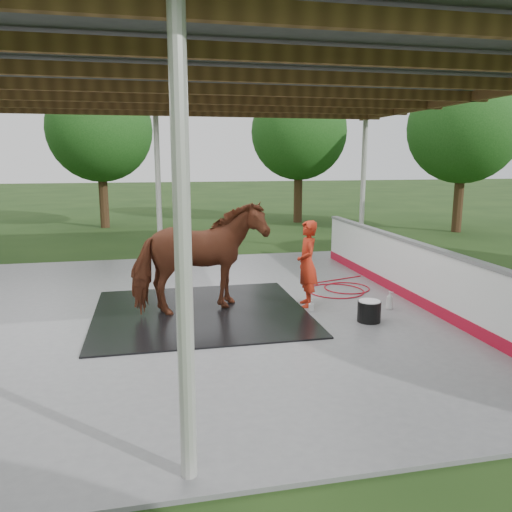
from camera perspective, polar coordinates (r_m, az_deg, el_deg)
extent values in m
plane|color=#1E3814|center=(9.01, -10.02, -6.67)|extent=(100.00, 100.00, 0.00)
cube|color=slate|center=(9.01, -10.02, -6.52)|extent=(12.00, 10.00, 0.05)
cylinder|color=beige|center=(3.97, -8.33, 0.00)|extent=(0.14, 0.14, 3.85)
cylinder|color=beige|center=(13.31, -11.10, 7.69)|extent=(0.14, 0.14, 3.85)
cylinder|color=beige|center=(14.57, 12.13, 7.93)|extent=(0.14, 0.14, 3.85)
cube|color=brown|center=(4.24, -9.32, 26.27)|extent=(12.00, 0.10, 0.18)
cube|color=brown|center=(5.70, -10.15, 22.28)|extent=(12.00, 0.10, 0.18)
cube|color=brown|center=(7.18, -10.62, 19.93)|extent=(12.00, 0.10, 0.18)
cube|color=brown|center=(8.66, -10.92, 18.37)|extent=(12.00, 0.10, 0.18)
cube|color=brown|center=(10.15, -11.13, 17.27)|extent=(12.00, 0.10, 0.18)
cube|color=brown|center=(11.64, -11.29, 16.46)|extent=(12.00, 0.10, 0.18)
cube|color=brown|center=(13.13, -11.40, 15.83)|extent=(12.00, 0.10, 0.18)
cube|color=brown|center=(10.50, 23.50, 16.38)|extent=(0.12, 10.00, 0.18)
cube|color=#38383A|center=(8.69, -10.97, 19.68)|extent=(12.60, 10.60, 0.10)
cube|color=#AF0E27|center=(10.19, 16.79, -4.02)|extent=(0.14, 8.00, 0.20)
cube|color=white|center=(10.07, 16.98, -1.27)|extent=(0.12, 8.00, 1.00)
cube|color=slate|center=(9.98, 17.15, 1.65)|extent=(0.16, 8.00, 0.06)
cylinder|color=#382314|center=(20.72, -17.00, 6.16)|extent=(0.36, 0.36, 2.20)
sphere|color=#194714|center=(20.69, -17.43, 13.62)|extent=(4.00, 4.00, 4.00)
cylinder|color=#382314|center=(21.57, 4.82, 6.78)|extent=(0.36, 0.36, 2.20)
sphere|color=#194714|center=(21.54, 4.94, 13.96)|extent=(4.00, 4.00, 4.00)
cylinder|color=#382314|center=(20.10, 22.10, 5.69)|extent=(0.36, 0.36, 2.20)
sphere|color=#194714|center=(20.07, 22.68, 13.37)|extent=(4.00, 4.00, 4.00)
cube|color=black|center=(8.89, -6.33, -6.39)|extent=(3.66, 3.43, 0.03)
imported|color=brown|center=(8.65, -6.47, -0.23)|extent=(2.45, 1.54, 1.92)
imported|color=red|center=(9.12, 5.87, -0.89)|extent=(0.44, 0.61, 1.58)
cylinder|color=black|center=(8.56, 12.80, -6.20)|extent=(0.39, 0.39, 0.34)
cylinder|color=white|center=(8.51, 12.84, -5.10)|extent=(0.36, 0.36, 0.03)
imported|color=silver|center=(9.33, 15.03, -4.90)|extent=(0.18, 0.18, 0.33)
imported|color=#338CD8|center=(8.98, 6.35, -5.65)|extent=(0.10, 0.10, 0.19)
torus|color=#B00C1D|center=(10.35, 9.11, -3.95)|extent=(1.15, 1.15, 0.02)
torus|color=#B00C1D|center=(10.61, 10.34, -3.61)|extent=(0.95, 0.95, 0.02)
cylinder|color=#B00C1D|center=(11.28, 9.20, -2.68)|extent=(1.34, 0.46, 0.02)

